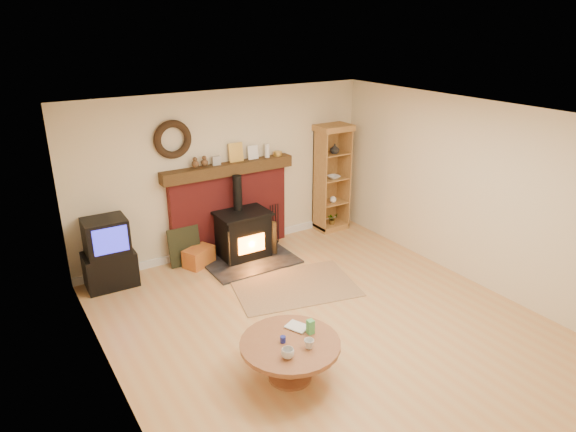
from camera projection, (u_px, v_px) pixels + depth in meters
ground at (326, 325)px, 6.44m from camera, size 5.50×5.50×0.00m
room_shell at (324, 193)px, 5.89m from camera, size 5.02×5.52×2.61m
chimney_breast at (230, 204)px, 8.26m from camera, size 2.20×0.22×1.78m
wood_stove at (244, 236)px, 8.12m from camera, size 1.40×1.00×1.32m
area_rug at (295, 286)px, 7.35m from camera, size 1.91×1.51×0.01m
tv_unit at (108, 254)px, 7.22m from camera, size 0.71×0.51×1.02m
curio_cabinet at (331, 178)px, 9.08m from camera, size 0.61×0.44×1.90m
firelog_box at (199, 257)px, 7.94m from camera, size 0.54×0.45×0.29m
leaning_painting at (185, 246)px, 7.92m from camera, size 0.50×0.13×0.60m
fire_tools at (274, 235)px, 8.71m from camera, size 0.19×0.16×0.70m
coffee_table at (291, 349)px, 5.36m from camera, size 1.06×1.06×0.61m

